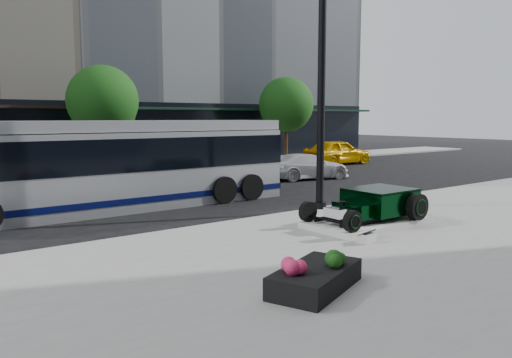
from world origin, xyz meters
TOP-DOWN VIEW (x-y plane):
  - ground at (0.00, 0.00)m, footprint 120.00×120.00m
  - sidewalk_far at (0.00, 14.00)m, footprint 70.00×4.00m
  - street_trees at (1.15, 13.07)m, footprint 29.80×3.80m
  - display_plinth at (1.58, -4.78)m, footprint 3.40×1.80m
  - hot_rod at (1.91, -4.78)m, footprint 3.22×2.00m
  - info_plaque at (0.09, -6.04)m, footprint 0.45×0.37m
  - lamppost at (2.34, -2.20)m, footprint 0.44×0.44m
  - flower_planter at (-3.12, -7.64)m, footprint 2.12×1.58m
  - transit_bus at (-2.57, 2.35)m, footprint 12.12×2.88m
  - white_sedan at (8.00, 4.41)m, footprint 4.61×2.63m
  - yellow_taxi at (14.84, 8.85)m, footprint 4.80×2.02m

SIDE VIEW (x-z plane):
  - ground at x=0.00m, z-range 0.00..0.00m
  - sidewalk_far at x=0.00m, z-range 0.00..0.12m
  - display_plinth at x=1.58m, z-range 0.12..0.27m
  - info_plaque at x=0.09m, z-range 0.09..0.40m
  - flower_planter at x=-3.12m, z-range 0.04..0.66m
  - white_sedan at x=8.00m, z-range 0.00..1.26m
  - hot_rod at x=1.91m, z-range 0.29..1.10m
  - yellow_taxi at x=14.84m, z-range 0.00..1.62m
  - transit_bus at x=-2.57m, z-range 0.02..2.95m
  - street_trees at x=1.15m, z-range 0.92..6.62m
  - lamppost at x=2.34m, z-range -0.18..7.83m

